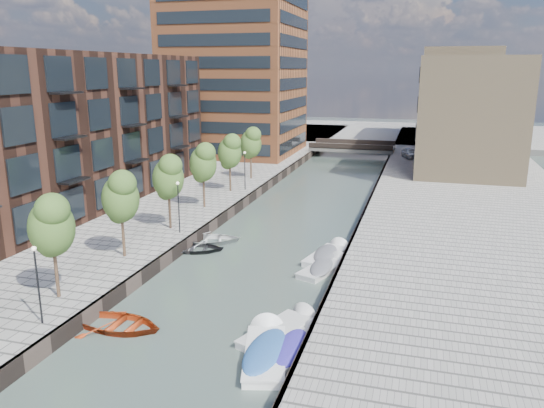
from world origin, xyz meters
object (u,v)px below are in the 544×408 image
at_px(tree_1, 51,224).
at_px(motorboat_1, 325,268).
at_px(tree_3, 168,176).
at_px(tree_5, 230,151).
at_px(motorboat_0, 296,348).
at_px(sloop_3, 210,243).
at_px(tree_6, 251,142).
at_px(motorboat_2, 283,330).
at_px(motorboat_3, 265,350).
at_px(motorboat_4, 328,255).
at_px(sloop_4, 195,251).
at_px(tree_2, 120,195).
at_px(sloop_2, 120,329).
at_px(car, 410,153).
at_px(tree_4, 203,162).
at_px(bridge, 352,147).

bearing_deg(tree_1, motorboat_1, 38.55).
xyz_separation_m(tree_3, motorboat_1, (13.38, -3.34, -5.12)).
bearing_deg(tree_5, tree_1, -90.00).
distance_m(motorboat_0, motorboat_1, 11.14).
relative_size(tree_5, sloop_3, 1.20).
xyz_separation_m(tree_6, motorboat_2, (12.88, -33.66, -5.21)).
xyz_separation_m(tree_5, motorboat_3, (12.62, -29.15, -5.08)).
xyz_separation_m(sloop_3, motorboat_0, (10.59, -14.49, 0.19)).
xyz_separation_m(motorboat_3, motorboat_4, (0.51, 14.48, -0.02)).
distance_m(tree_5, sloop_4, 17.25).
xyz_separation_m(tree_1, tree_2, (0.00, 7.00, 0.00)).
bearing_deg(sloop_4, tree_2, 134.71).
height_order(tree_2, sloop_2, tree_2).
xyz_separation_m(tree_3, car, (17.58, 41.45, -3.58)).
relative_size(tree_6, motorboat_3, 1.02).
bearing_deg(tree_4, motorboat_1, -37.69).
bearing_deg(car, tree_5, -140.43).
bearing_deg(sloop_2, sloop_4, 7.10).
xyz_separation_m(tree_4, tree_6, (0.00, 14.00, 0.00)).
distance_m(motorboat_2, car, 54.34).
bearing_deg(tree_2, motorboat_4, 25.73).
height_order(tree_1, motorboat_4, tree_1).
height_order(motorboat_1, motorboat_4, motorboat_4).
bearing_deg(bridge, sloop_4, -96.27).
bearing_deg(motorboat_2, tree_2, 156.26).
bearing_deg(tree_5, sloop_2, -81.44).
bearing_deg(bridge, tree_2, -98.95).
height_order(bridge, motorboat_3, bridge).
bearing_deg(tree_4, sloop_3, -63.97).
relative_size(tree_1, tree_2, 1.00).
height_order(tree_3, motorboat_2, tree_3).
bearing_deg(tree_1, bridge, 82.07).
relative_size(sloop_4, motorboat_2, 0.84).
height_order(tree_6, motorboat_2, tree_6).
relative_size(tree_1, sloop_4, 1.35).
xyz_separation_m(tree_1, sloop_3, (3.41, 14.03, -5.31)).
bearing_deg(sloop_3, motorboat_3, -171.21).
bearing_deg(sloop_4, tree_5, -1.97).
bearing_deg(tree_3, tree_5, 90.00).
xyz_separation_m(motorboat_1, motorboat_3, (-0.76, -11.81, 0.04)).
height_order(bridge, motorboat_2, bridge).
xyz_separation_m(tree_5, motorboat_2, (12.88, -26.66, -5.21)).
distance_m(tree_2, car, 51.67).
distance_m(tree_2, sloop_3, 9.44).
relative_size(tree_6, motorboat_1, 1.23).
distance_m(tree_4, sloop_3, 9.40).
xyz_separation_m(tree_2, sloop_2, (4.33, -7.78, -5.31)).
bearing_deg(sloop_4, tree_3, 42.77).
relative_size(tree_6, sloop_4, 1.35).
distance_m(tree_1, motorboat_4, 19.39).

